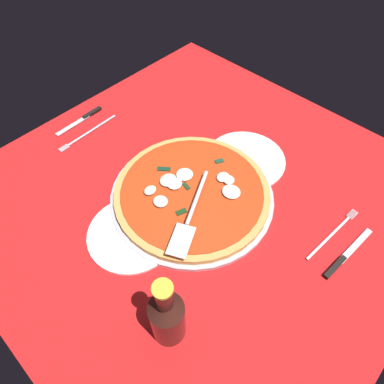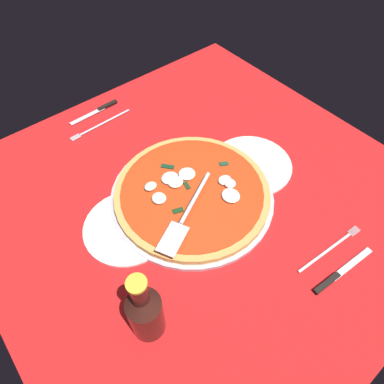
% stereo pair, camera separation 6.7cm
% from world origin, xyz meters
% --- Properties ---
extents(ground_plane, '(1.07, 1.07, 0.01)m').
position_xyz_m(ground_plane, '(0.00, 0.00, -0.00)').
color(ground_plane, red).
extents(checker_pattern, '(1.07, 1.07, 0.00)m').
position_xyz_m(checker_pattern, '(0.00, -0.00, 0.00)').
color(checker_pattern, silver).
rests_on(checker_pattern, ground_plane).
extents(pizza_pan, '(0.42, 0.42, 0.01)m').
position_xyz_m(pizza_pan, '(-0.02, 0.01, 0.01)').
color(pizza_pan, '#B6B5C1').
rests_on(pizza_pan, ground_plane).
extents(dinner_plate_left, '(0.21, 0.21, 0.01)m').
position_xyz_m(dinner_plate_left, '(-0.20, 0.03, 0.01)').
color(dinner_plate_left, white).
rests_on(dinner_plate_left, ground_plane).
extents(dinner_plate_right, '(0.22, 0.22, 0.01)m').
position_xyz_m(dinner_plate_right, '(0.18, -0.01, 0.01)').
color(dinner_plate_right, white).
rests_on(dinner_plate_right, ground_plane).
extents(pizza, '(0.40, 0.40, 0.03)m').
position_xyz_m(pizza, '(-0.02, 0.01, 0.02)').
color(pizza, '#D99F4F').
rests_on(pizza, pizza_pan).
extents(pizza_server, '(0.24, 0.14, 0.01)m').
position_xyz_m(pizza_server, '(-0.08, -0.05, 0.05)').
color(pizza_server, silver).
rests_on(pizza_server, pizza).
extents(place_setting_near, '(0.23, 0.14, 0.01)m').
position_xyz_m(place_setting_near, '(0.11, -0.34, 0.00)').
color(place_setting_near, white).
rests_on(place_setting_near, ground_plane).
extents(place_setting_far, '(0.21, 0.14, 0.01)m').
position_xyz_m(place_setting_far, '(-0.05, 0.43, 0.00)').
color(place_setting_far, white).
rests_on(place_setting_far, ground_plane).
extents(beer_bottle, '(0.07, 0.07, 0.21)m').
position_xyz_m(beer_bottle, '(-0.30, -0.19, 0.08)').
color(beer_bottle, '#381813').
rests_on(beer_bottle, ground_plane).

